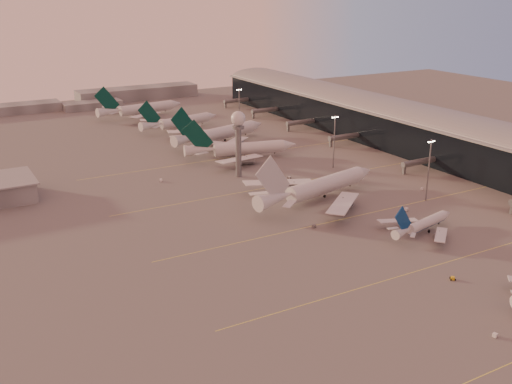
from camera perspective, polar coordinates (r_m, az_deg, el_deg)
ground at (r=176.35m, az=15.66°, el=-9.04°), size 700.00×700.00×0.00m
taxiway_markings at (r=232.36m, az=11.30°, el=-1.74°), size 180.00×185.25×0.02m
terminal at (r=318.68m, az=15.85°, el=5.52°), size 57.00×362.00×23.04m
radar_tower at (r=263.44m, az=-1.70°, el=5.85°), size 6.40×6.40×31.10m
mast_b at (r=243.92m, az=16.14°, el=2.27°), size 3.60×0.56×25.00m
mast_c at (r=280.48m, az=7.47°, el=4.99°), size 3.60×0.56×25.00m
mast_d at (r=353.79m, az=-1.60°, el=8.05°), size 3.60×0.56×25.00m
distant_horizon at (r=454.29m, az=-14.30°, el=8.66°), size 165.00×37.50×9.00m
narrowbody_mid at (r=214.54m, az=15.64°, el=-3.10°), size 33.44×26.41×13.23m
widebody_white at (r=238.93m, az=6.01°, el=0.16°), size 65.92×52.23×23.55m
greentail_a at (r=296.46m, az=-1.36°, el=3.91°), size 56.94×45.47×21.02m
greentail_b at (r=326.67m, az=-3.38°, el=5.38°), size 63.08×50.25×23.50m
greentail_c at (r=361.28m, az=-7.23°, el=6.49°), size 54.42×43.48×20.04m
greentail_d at (r=401.54m, az=-10.88°, el=7.61°), size 60.92×48.87×22.22m
gsv_truck_a at (r=160.38m, az=21.88°, el=-12.31°), size 5.77×3.48×2.20m
gsv_tug_mid at (r=184.59m, az=18.23°, el=-7.82°), size 3.88×3.51×0.95m
gsv_truck_b at (r=234.51m, az=14.17°, el=-1.43°), size 6.65×4.43×2.53m
gsv_truck_c at (r=212.81m, az=5.60°, el=-3.07°), size 6.09×4.22×2.32m
gsv_catering_b at (r=259.71m, az=15.58°, el=0.59°), size 4.85×2.65×3.80m
gsv_tug_far at (r=266.18m, az=3.20°, el=1.39°), size 3.49×3.47×0.88m
gsv_truck_d at (r=264.96m, az=-9.06°, el=1.28°), size 3.96×6.42×2.44m
gsv_tug_hangar at (r=325.92m, az=1.55°, el=4.73°), size 4.45×3.58×1.11m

